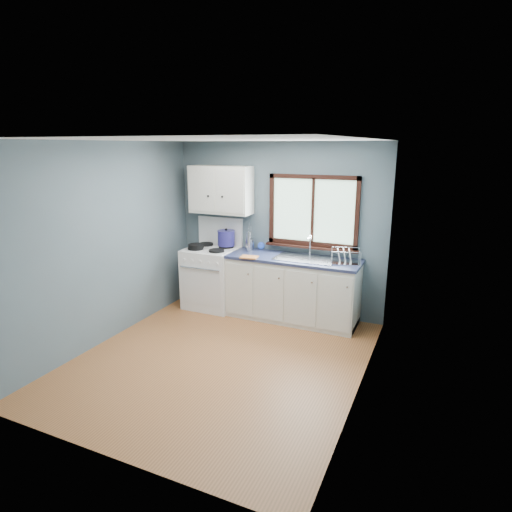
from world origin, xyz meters
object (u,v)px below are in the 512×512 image
at_px(dish_rack, 345,259).
at_px(gas_range, 212,276).
at_px(stockpot, 226,238).
at_px(utensil_crock, 250,244).
at_px(thermos, 249,242).
at_px(base_cabinets, 292,292).
at_px(sink, 305,263).
at_px(skillet, 196,246).

bearing_deg(dish_rack, gas_range, 165.72).
xyz_separation_m(stockpot, utensil_crock, (0.36, 0.07, -0.08)).
bearing_deg(thermos, base_cabinets, -6.55).
xyz_separation_m(sink, utensil_crock, (-0.94, 0.20, 0.14)).
bearing_deg(gas_range, sink, 0.71).
bearing_deg(thermos, utensil_crock, 110.60).
xyz_separation_m(base_cabinets, sink, (0.18, -0.00, 0.45)).
bearing_deg(stockpot, utensil_crock, 10.87).
height_order(base_cabinets, sink, sink).
distance_m(utensil_crock, dish_rack, 1.50).
distance_m(sink, stockpot, 1.33).
height_order(skillet, stockpot, stockpot).
relative_size(sink, thermos, 2.87).
height_order(gas_range, base_cabinets, gas_range).
relative_size(base_cabinets, sink, 2.20).
bearing_deg(stockpot, sink, -5.65).
bearing_deg(gas_range, base_cabinets, 0.82).
relative_size(stockpot, dish_rack, 0.66).
relative_size(gas_range, base_cabinets, 0.74).
bearing_deg(dish_rack, thermos, 162.06).
height_order(stockpot, thermos, stockpot).
relative_size(gas_range, sink, 1.62).
xyz_separation_m(sink, skillet, (-1.65, -0.17, 0.12)).
height_order(utensil_crock, thermos, utensil_crock).
xyz_separation_m(sink, dish_rack, (0.55, 0.01, 0.11)).
bearing_deg(utensil_crock, thermos, -69.40).
distance_m(gas_range, stockpot, 0.63).
height_order(gas_range, dish_rack, gas_range).
distance_m(gas_range, sink, 1.53).
xyz_separation_m(utensil_crock, thermos, (0.04, -0.12, 0.06)).
bearing_deg(gas_range, thermos, 9.84).
xyz_separation_m(base_cabinets, stockpot, (-1.12, 0.13, 0.67)).
relative_size(base_cabinets, thermos, 6.32).
distance_m(thermos, dish_rack, 1.45).
xyz_separation_m(stockpot, thermos, (0.40, -0.05, -0.01)).
distance_m(utensil_crock, thermos, 0.14).
height_order(base_cabinets, dish_rack, dish_rack).
bearing_deg(skillet, dish_rack, -19.59).
relative_size(gas_range, dish_rack, 3.04).
bearing_deg(gas_range, utensil_crock, 21.80).
bearing_deg(thermos, sink, -5.27).
bearing_deg(base_cabinets, sink, -0.13).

